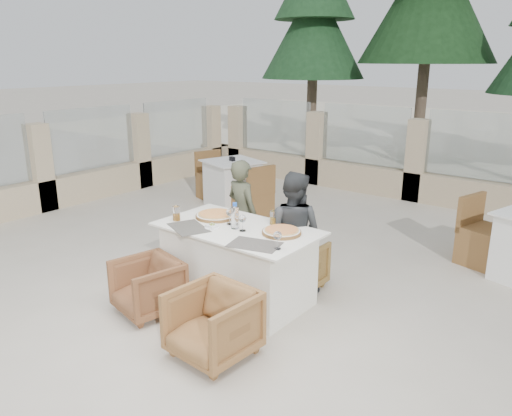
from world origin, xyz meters
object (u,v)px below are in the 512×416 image
Objects in this scene: dining_table at (238,264)px; diner_right at (292,233)px; beer_glass_right at (273,218)px; bg_table_a at (233,184)px; armchair_near_left at (148,287)px; wine_glass_corner at (278,239)px; water_bottle at (235,216)px; armchair_far_right at (294,265)px; wine_glass_centre at (230,216)px; pizza_right at (282,231)px; pizza_left at (216,215)px; diner_left at (242,214)px; olive_dish at (212,226)px; wine_glass_near at (242,222)px; armchair_far_left at (254,241)px; beer_glass_left at (176,214)px; armchair_near_right at (213,324)px.

dining_table is 0.65m from diner_right.
beer_glass_right is 0.09× the size of bg_table_a.
armchair_near_left is 0.36× the size of bg_table_a.
armchair_near_left is at bearing -155.83° from wine_glass_corner.
water_bottle is 0.20× the size of diner_right.
armchair_far_right is at bearing 62.05° from water_bottle.
wine_glass_centre is 3.30m from bg_table_a.
wine_glass_corner is (0.20, -0.35, 0.07)m from pizza_right.
pizza_left reaches higher than armchair_near_left.
wine_glass_centre is 0.81m from diner_left.
olive_dish is at bearing 175.36° from wine_glass_corner.
water_bottle is 3.43m from bg_table_a.
pizza_right is 1.43× the size of water_bottle.
armchair_far_left is (-0.49, 0.81, -0.55)m from wine_glass_near.
diner_right reaches higher than bg_table_a.
dining_table is 8.70× the size of wine_glass_centre.
diner_left is at bearing 126.39° from dining_table.
dining_table is 0.65m from armchair_far_right.
pizza_right is 0.69m from olive_dish.
wine_glass_corner is 1.24× the size of beer_glass_left.
diner_left is (-0.13, 0.59, -0.16)m from pizza_left.
wine_glass_near reaches higher than beer_glass_left.
armchair_near_right is 1.47m from diner_right.
water_bottle reaches higher than armchair_near_left.
armchair_near_left is at bearing 174.28° from armchair_near_right.
beer_glass_right is at bearing 38.56° from wine_glass_centre.
dining_table is at bearing -125.78° from beer_glass_right.
armchair_near_left is at bearing -137.81° from pizza_right.
diner_right is (0.32, 0.50, 0.26)m from dining_table.
beer_glass_left is at bearing -148.90° from beer_glass_right.
bg_table_a is at bearing 131.99° from armchair_near_right.
beer_glass_right is 0.30m from diner_right.
diner_left is at bearing 111.14° from olive_dish.
pizza_left is 0.29m from wine_glass_centre.
pizza_left is 0.84m from pizza_right.
beer_glass_right is at bearing 140.13° from armchair_far_left.
water_bottle is 1.41× the size of wine_glass_corner.
wine_glass_corner is 0.90m from armchair_near_right.
pizza_right reaches higher than armchair_near_left.
wine_glass_centre is 0.14× the size of diner_right.
wine_glass_near is at bearing 118.66° from armchair_far_left.
armchair_near_right is at bearing -31.57° from beer_glass_left.
armchair_far_right is at bearing 69.46° from beer_glass_right.
beer_glass_left is (-0.25, -0.32, 0.05)m from pizza_left.
bg_table_a is (-1.72, 1.82, -0.25)m from diner_left.
pizza_right is 0.41m from wine_glass_corner.
olive_dish is 0.07× the size of bg_table_a.
beer_glass_right is 0.11× the size of diner_right.
wine_glass_centre is at bearing 161.32° from wine_glass_corner.
diner_right reaches higher than armchair_near_right.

